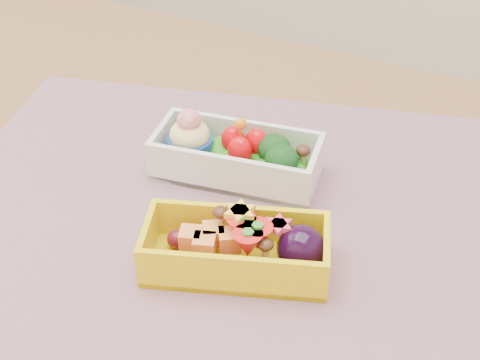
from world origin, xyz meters
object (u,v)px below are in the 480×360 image
at_px(placemat, 231,212).
at_px(bento_white, 236,156).
at_px(table, 178,291).
at_px(bento_yellow, 240,248).

height_order(placemat, bento_white, bento_white).
height_order(table, placemat, placemat).
xyz_separation_m(placemat, bento_white, (-0.02, 0.06, 0.02)).
bearing_deg(table, placemat, 34.64).
bearing_deg(bento_yellow, placemat, 102.99).
bearing_deg(bento_white, table, -114.96).
xyz_separation_m(table, placemat, (0.05, 0.03, 0.10)).
distance_m(table, bento_yellow, 0.16).
bearing_deg(table, bento_yellow, -19.34).
bearing_deg(bento_white, placemat, -77.44).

